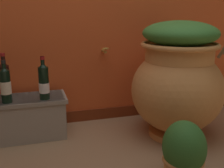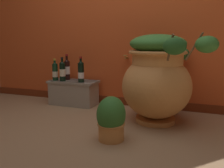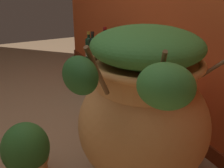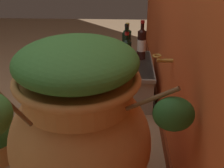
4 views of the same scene
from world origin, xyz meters
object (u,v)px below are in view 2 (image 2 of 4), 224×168
potted_shrub (111,119)px  wine_bottle_back (55,71)px  wine_bottle_middle (67,69)px  terracotta_urn (157,78)px  wine_bottle_right (81,71)px  wine_bottle_left (62,71)px

potted_shrub → wine_bottle_back: bearing=142.9°
wine_bottle_back → potted_shrub: wine_bottle_back is taller
wine_bottle_back → potted_shrub: size_ratio=0.76×
wine_bottle_middle → wine_bottle_back: wine_bottle_middle is taller
terracotta_urn → wine_bottle_right: (-1.01, 0.24, -0.00)m
potted_shrub → wine_bottle_middle: bearing=136.1°
potted_shrub → wine_bottle_left: bearing=140.1°
wine_bottle_right → wine_bottle_back: wine_bottle_right is taller
wine_bottle_back → potted_shrub: 1.43m
wine_bottle_middle → potted_shrub: (1.01, -0.97, -0.29)m
terracotta_urn → potted_shrub: size_ratio=2.53×
wine_bottle_right → potted_shrub: bearing=-49.1°
wine_bottle_left → wine_bottle_right: 0.27m
terracotta_urn → wine_bottle_left: 1.31m
terracotta_urn → wine_bottle_right: bearing=166.9°
wine_bottle_middle → wine_bottle_back: bearing=-130.5°
wine_bottle_left → wine_bottle_right: wine_bottle_right is taller
terracotta_urn → wine_bottle_middle: bearing=164.0°
terracotta_urn → wine_bottle_middle: (-1.30, 0.37, 0.00)m
wine_bottle_right → wine_bottle_left: bearing=-179.7°
wine_bottle_left → wine_bottle_middle: 0.14m
wine_bottle_back → potted_shrub: bearing=-37.1°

